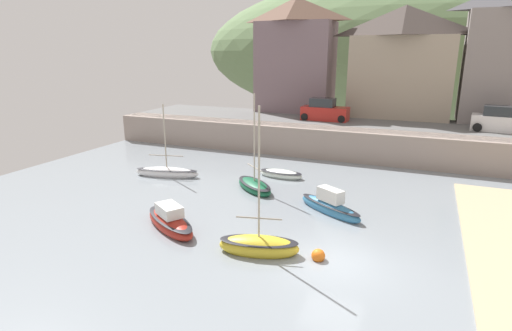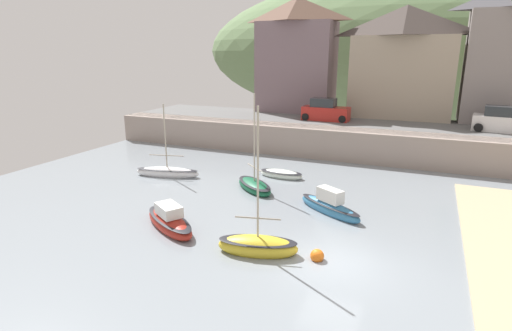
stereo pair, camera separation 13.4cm
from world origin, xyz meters
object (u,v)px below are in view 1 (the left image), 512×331
at_px(motorboat_with_cabin, 170,221).
at_px(sailboat_far_left, 330,206).
at_px(sailboat_nearest_shore, 254,186).
at_px(mooring_buoy, 318,256).
at_px(waterfront_building_centre, 402,62).
at_px(sailboat_white_hull, 259,246).
at_px(rowboat_small_beached, 281,174).
at_px(sailboat_blue_trim, 167,172).
at_px(parked_car_near_slipway, 324,111).
at_px(waterfront_building_left, 296,55).
at_px(parked_car_by_wall, 501,121).

relative_size(motorboat_with_cabin, sailboat_far_left, 1.04).
relative_size(sailboat_nearest_shore, sailboat_far_left, 1.50).
xyz_separation_m(sailboat_nearest_shore, mooring_buoy, (5.92, -7.15, -0.09)).
height_order(waterfront_building_centre, sailboat_nearest_shore, waterfront_building_centre).
xyz_separation_m(sailboat_white_hull, sailboat_far_left, (1.78, 5.63, 0.04)).
bearing_deg(sailboat_nearest_shore, rowboat_small_beached, 119.25).
bearing_deg(sailboat_blue_trim, parked_car_near_slipway, 46.90).
height_order(waterfront_building_left, rowboat_small_beached, waterfront_building_left).
bearing_deg(sailboat_white_hull, waterfront_building_left, 91.00).
bearing_deg(sailboat_nearest_shore, mooring_buoy, -9.29).
height_order(sailboat_nearest_shore, sailboat_far_left, sailboat_nearest_shore).
xyz_separation_m(waterfront_building_centre, mooring_buoy, (-0.96, -25.22, -7.27)).
relative_size(waterfront_building_left, mooring_buoy, 19.09).
relative_size(waterfront_building_left, rowboat_small_beached, 3.53).
bearing_deg(motorboat_with_cabin, waterfront_building_centre, 103.04).
xyz_separation_m(sailboat_far_left, parked_car_by_wall, (9.54, 15.48, 2.83)).
xyz_separation_m(motorboat_with_cabin, sailboat_far_left, (6.73, 4.99, 0.03)).
relative_size(waterfront_building_centre, sailboat_white_hull, 1.52).
distance_m(sailboat_blue_trim, parked_car_by_wall, 25.38).
bearing_deg(sailboat_far_left, parked_car_by_wall, 90.23).
bearing_deg(sailboat_far_left, mooring_buoy, -50.29).
height_order(waterfront_building_left, parked_car_near_slipway, waterfront_building_left).
bearing_deg(waterfront_building_centre, parked_car_by_wall, -29.80).
xyz_separation_m(sailboat_nearest_shore, sailboat_far_left, (5.19, -1.91, 0.11)).
distance_m(sailboat_nearest_shore, parked_car_near_slipway, 13.93).
distance_m(waterfront_building_left, rowboat_small_beached, 17.29).
relative_size(waterfront_building_centre, sailboat_far_left, 2.42).
height_order(sailboat_far_left, parked_car_near_slipway, parked_car_near_slipway).
bearing_deg(sailboat_blue_trim, motorboat_with_cabin, -67.43).
distance_m(sailboat_far_left, parked_car_near_slipway, 16.28).
xyz_separation_m(motorboat_with_cabin, parked_car_near_slipway, (2.56, 20.47, 2.86)).
relative_size(sailboat_blue_trim, rowboat_small_beached, 1.66).
relative_size(waterfront_building_left, parked_car_near_slipway, 2.67).
relative_size(sailboat_white_hull, mooring_buoy, 11.30).
xyz_separation_m(sailboat_blue_trim, sailboat_nearest_shore, (6.66, -0.23, -0.03)).
xyz_separation_m(sailboat_white_hull, sailboat_blue_trim, (-10.07, 7.77, -0.04)).
relative_size(sailboat_far_left, parked_car_near_slipway, 0.99).
bearing_deg(sailboat_blue_trim, rowboat_small_beached, 8.48).
distance_m(waterfront_building_left, sailboat_far_left, 22.98).
bearing_deg(waterfront_building_centre, rowboat_small_beached, -112.59).
relative_size(sailboat_blue_trim, parked_car_by_wall, 1.21).
xyz_separation_m(sailboat_blue_trim, sailboat_far_left, (11.85, -2.14, 0.08)).
bearing_deg(sailboat_white_hull, mooring_buoy, -4.55).
height_order(waterfront_building_left, sailboat_far_left, waterfront_building_left).
bearing_deg(sailboat_nearest_shore, parked_car_by_wall, 83.75).
bearing_deg(sailboat_far_left, motorboat_with_cabin, -111.60).
height_order(parked_car_near_slipway, parked_car_by_wall, same).
distance_m(waterfront_building_centre, sailboat_blue_trim, 23.51).
bearing_deg(parked_car_by_wall, rowboat_small_beached, -136.71).
relative_size(parked_car_near_slipway, mooring_buoy, 7.16).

